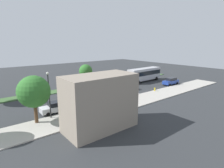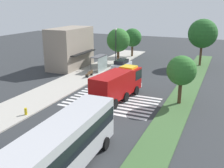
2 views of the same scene
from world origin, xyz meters
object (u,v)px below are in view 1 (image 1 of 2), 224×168
(fire_truck, at_px, (107,83))
(parked_car_mid, at_px, (57,107))
(parked_car_west, at_px, (171,81))
(bench_near_shelter, at_px, (101,104))
(transit_bus, at_px, (144,74))
(fire_hydrant, at_px, (155,89))
(median_tree_far_west, at_px, (86,71))
(bus_stop_shelter, at_px, (79,102))
(sidewalk_tree_west, at_px, (34,92))
(street_lamp, at_px, (49,91))

(fire_truck, xyz_separation_m, parked_car_mid, (13.49, 4.88, -1.04))
(parked_car_west, distance_m, bench_near_shelter, 24.23)
(transit_bus, bearing_deg, fire_hydrant, -128.04)
(parked_car_west, bearing_deg, transit_bus, -73.08)
(bench_near_shelter, relative_size, median_tree_far_west, 0.30)
(transit_bus, xyz_separation_m, bench_near_shelter, (21.96, 9.89, -1.59))
(parked_car_mid, bearing_deg, fire_hydrant, 177.01)
(bus_stop_shelter, bearing_deg, parked_car_mid, -47.82)
(bench_near_shelter, distance_m, sidewalk_tree_west, 10.91)
(fire_hydrant, bearing_deg, median_tree_far_west, -55.01)
(parked_car_mid, relative_size, bench_near_shelter, 3.01)
(fire_truck, bearing_deg, street_lamp, 30.72)
(transit_bus, height_order, median_tree_far_west, median_tree_far_west)
(fire_truck, relative_size, street_lamp, 1.32)
(bus_stop_shelter, bearing_deg, parked_car_west, -174.44)
(fire_truck, relative_size, sidewalk_tree_west, 1.36)
(parked_car_mid, relative_size, street_lamp, 0.73)
(median_tree_far_west, bearing_deg, bus_stop_shelter, 55.69)
(bench_near_shelter, bearing_deg, transit_bus, -155.76)
(sidewalk_tree_west, bearing_deg, fire_hydrant, -178.88)
(parked_car_west, relative_size, median_tree_far_west, 0.89)
(fire_truck, distance_m, bench_near_shelter, 10.43)
(median_tree_far_west, bearing_deg, fire_hydrant, 124.99)
(street_lamp, bearing_deg, transit_bus, -163.41)
(parked_car_west, bearing_deg, street_lamp, 3.68)
(bench_near_shelter, xyz_separation_m, street_lamp, (8.11, -0.93, 3.41))
(transit_bus, bearing_deg, bench_near_shelter, -157.34)
(bench_near_shelter, bearing_deg, street_lamp, -6.51)
(transit_bus, relative_size, fire_hydrant, 16.10)
(fire_truck, xyz_separation_m, parked_car_west, (-17.06, 4.88, -1.01))
(transit_bus, bearing_deg, median_tree_far_west, 162.17)
(street_lamp, bearing_deg, parked_car_mid, -132.29)
(street_lamp, xyz_separation_m, sidewalk_tree_west, (2.09, 0.40, 0.41))
(bus_stop_shelter, xyz_separation_m, street_lamp, (4.11, -0.93, 2.12))
(fire_truck, height_order, transit_bus, transit_bus)
(sidewalk_tree_west, height_order, fire_hydrant, sidewalk_tree_west)
(parked_car_west, relative_size, sidewalk_tree_west, 0.75)
(parked_car_west, bearing_deg, median_tree_far_west, -32.64)
(median_tree_far_west, bearing_deg, transit_bus, 163.74)
(fire_truck, height_order, bus_stop_shelter, fire_truck)
(fire_truck, bearing_deg, bench_near_shelter, 54.20)
(street_lamp, distance_m, fire_hydrant, 23.79)
(street_lamp, relative_size, median_tree_far_west, 1.22)
(fire_truck, xyz_separation_m, median_tree_far_west, (1.07, -6.95, 1.94))
(fire_truck, height_order, bench_near_shelter, fire_truck)
(transit_bus, xyz_separation_m, median_tree_far_west, (16.02, -4.67, 1.70))
(parked_car_west, bearing_deg, bench_near_shelter, 6.94)
(sidewalk_tree_west, distance_m, median_tree_far_west, 21.40)
(parked_car_mid, bearing_deg, sidewalk_tree_west, 31.95)
(transit_bus, relative_size, median_tree_far_west, 2.09)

